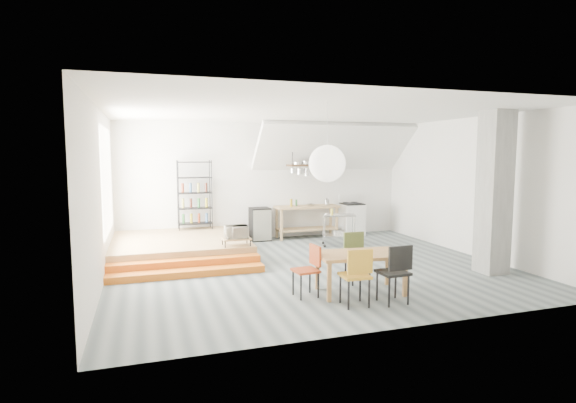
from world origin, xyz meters
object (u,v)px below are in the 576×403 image
object	(u,v)px
dining_table	(360,257)
mini_fridge	(260,224)
rolling_cart	(339,225)
stove	(352,219)

from	to	relation	value
dining_table	mini_fridge	world-z (taller)	mini_fridge
rolling_cart	mini_fridge	world-z (taller)	mini_fridge
stove	mini_fridge	bearing A→B (deg)	179.09
stove	dining_table	xyz separation A→B (m)	(-2.30, -5.06, 0.14)
stove	mini_fridge	size ratio (longest dim) A/B	1.31
rolling_cart	mini_fridge	size ratio (longest dim) A/B	1.03
rolling_cart	mini_fridge	bearing A→B (deg)	159.13
stove	dining_table	distance (m)	5.56
rolling_cart	stove	bearing A→B (deg)	69.73
stove	rolling_cart	world-z (taller)	stove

